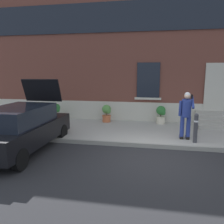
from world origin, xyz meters
TOP-DOWN VIEW (x-y plane):
  - ground_plane at (0.00, 0.00)m, footprint 80.00×80.00m
  - sidewalk at (0.00, 2.80)m, footprint 24.00×3.60m
  - curb_edge at (0.00, 0.94)m, footprint 24.00×0.12m
  - building_facade at (0.01, 5.29)m, footprint 24.00×1.52m
  - entrance_stoop at (2.91, 4.12)m, footprint 1.89×1.28m
  - hatchback_car_black at (-4.26, -0.13)m, footprint 1.82×4.08m
  - bollard_near_person at (1.46, 1.35)m, footprint 0.15×0.15m
  - person_on_phone at (1.16, 1.69)m, footprint 0.51×0.49m
  - planter_olive at (-4.90, 3.97)m, footprint 0.44×0.44m
  - planter_terracotta at (-2.27, 4.03)m, footprint 0.44×0.44m
  - planter_cream at (0.36, 4.15)m, footprint 0.44×0.44m

SIDE VIEW (x-z plane):
  - ground_plane at x=0.00m, z-range 0.00..0.00m
  - sidewalk at x=0.00m, z-range 0.00..0.15m
  - curb_edge at x=0.00m, z-range 0.00..0.15m
  - entrance_stoop at x=2.91m, z-range 0.07..0.71m
  - planter_olive at x=-4.90m, z-range 0.18..1.04m
  - planter_terracotta at x=-2.27m, z-range 0.18..1.04m
  - planter_cream at x=0.36m, z-range 0.18..1.04m
  - bollard_near_person at x=1.46m, z-range 0.19..1.24m
  - hatchback_car_black at x=-4.26m, z-range -0.37..1.97m
  - person_on_phone at x=1.16m, z-range 0.28..2.02m
  - building_facade at x=0.01m, z-range -0.02..7.48m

